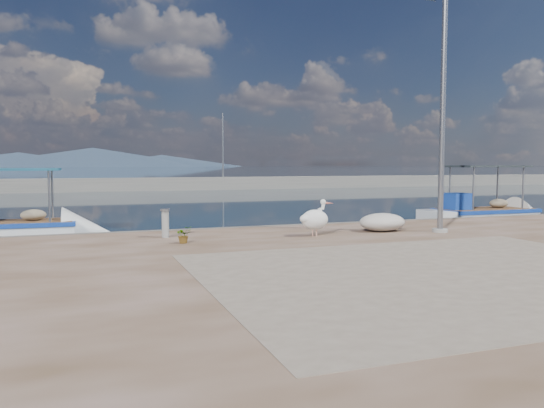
{
  "coord_description": "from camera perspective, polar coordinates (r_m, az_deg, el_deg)",
  "views": [
    {
      "loc": [
        -5.33,
        -10.88,
        2.47
      ],
      "look_at": [
        0.0,
        3.8,
        1.3
      ],
      "focal_mm": 35.0,
      "sensor_mm": 36.0,
      "label": 1
    }
  ],
  "objects": [
    {
      "name": "ground",
      "position": [
        12.36,
        6.07,
        -7.27
      ],
      "size": [
        1400.0,
        1400.0,
        0.0
      ],
      "primitive_type": "plane",
      "color": "#162635",
      "rests_on": "ground"
    },
    {
      "name": "boat_right",
      "position": [
        24.51,
        21.84,
        -1.29
      ],
      "size": [
        5.9,
        2.0,
        2.84
      ],
      "rotation": [
        0.0,
        0.0,
        -0.0
      ],
      "color": "white",
      "rests_on": "ground"
    },
    {
      "name": "boat_left",
      "position": [
        19.87,
        -26.37,
        -2.68
      ],
      "size": [
        5.73,
        2.02,
        2.74
      ],
      "rotation": [
        0.0,
        0.0,
        -0.02
      ],
      "color": "white",
      "rests_on": "ground"
    },
    {
      "name": "pelican",
      "position": [
        14.59,
        4.67,
        -1.6
      ],
      "size": [
        1.06,
        0.59,
        1.01
      ],
      "rotation": [
        0.0,
        0.0,
        0.16
      ],
      "color": "tan",
      "rests_on": "quay"
    },
    {
      "name": "lamp_post",
      "position": [
        16.16,
        17.82,
        8.8
      ],
      "size": [
        0.44,
        0.96,
        7.0
      ],
      "color": "gray",
      "rests_on": "quay"
    },
    {
      "name": "bollard_near",
      "position": [
        14.55,
        -11.41,
        -1.91
      ],
      "size": [
        0.26,
        0.26,
        0.78
      ],
      "color": "gray",
      "rests_on": "quay"
    },
    {
      "name": "quay_patch",
      "position": [
        10.29,
        18.61,
        -6.95
      ],
      "size": [
        9.0,
        7.0,
        0.01
      ],
      "primitive_type": "cube",
      "color": "gray",
      "rests_on": "quay"
    },
    {
      "name": "breakwater",
      "position": [
        51.19,
        -13.98,
        2.07
      ],
      "size": [
        120.0,
        2.2,
        7.5
      ],
      "color": "gray",
      "rests_on": "ground"
    },
    {
      "name": "quay",
      "position": [
        7.56,
        27.06,
        -13.28
      ],
      "size": [
        44.0,
        22.0,
        0.5
      ],
      "primitive_type": "cube",
      "color": "#4E3922",
      "rests_on": "ground"
    },
    {
      "name": "mountains",
      "position": [
        660.98,
        -19.18,
        4.66
      ],
      "size": [
        370.0,
        280.0,
        22.0
      ],
      "color": "#28384C",
      "rests_on": "ground"
    },
    {
      "name": "potted_plant",
      "position": [
        13.45,
        -9.49,
        -3.27
      ],
      "size": [
        0.47,
        0.44,
        0.43
      ],
      "primitive_type": "imported",
      "rotation": [
        0.0,
        0.0,
        0.33
      ],
      "color": "#33722D",
      "rests_on": "quay"
    },
    {
      "name": "net_pile_d",
      "position": [
        15.99,
        11.78,
        -1.92
      ],
      "size": [
        1.42,
        1.06,
        0.53
      ],
      "primitive_type": "ellipsoid",
      "color": "silver",
      "rests_on": "quay"
    }
  ]
}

